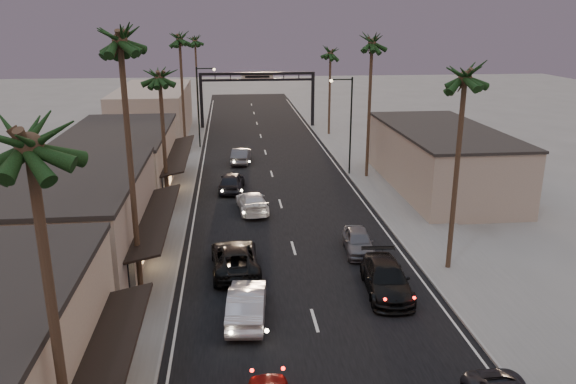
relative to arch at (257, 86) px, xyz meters
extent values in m
plane|color=slate|center=(0.00, -30.00, -5.53)|extent=(200.00, 200.00, 0.00)
cube|color=black|center=(0.00, -25.00, -5.53)|extent=(14.00, 120.00, 0.02)
cube|color=slate|center=(-9.50, -18.00, -5.47)|extent=(5.00, 92.00, 0.12)
cube|color=slate|center=(9.50, -18.00, -5.47)|extent=(5.00, 92.00, 0.12)
cube|color=gray|center=(-13.00, -44.00, -2.78)|extent=(8.00, 14.00, 5.50)
cube|color=tan|center=(-13.00, -28.00, -3.03)|extent=(8.00, 16.00, 5.00)
cube|color=gray|center=(-13.00, -5.00, -2.53)|extent=(8.00, 20.00, 6.00)
cube|color=gray|center=(14.00, -30.00, -3.03)|extent=(8.00, 18.00, 5.00)
cube|color=black|center=(-7.40, 0.00, -2.03)|extent=(0.40, 0.40, 7.00)
cube|color=black|center=(7.40, 0.00, -2.03)|extent=(0.40, 0.40, 7.00)
cube|color=black|center=(0.00, 0.00, 1.57)|extent=(15.20, 0.35, 0.35)
cube|color=black|center=(0.00, 0.00, 0.77)|extent=(15.20, 0.30, 0.30)
cube|color=beige|center=(0.00, -0.02, 1.17)|extent=(4.20, 0.12, 1.00)
cylinder|color=black|center=(7.20, -25.00, -1.03)|extent=(0.16, 0.16, 9.00)
cylinder|color=black|center=(6.20, -25.00, 3.27)|extent=(2.00, 0.12, 0.12)
sphere|color=#FFD899|center=(5.30, -25.00, 3.17)|extent=(0.30, 0.30, 0.30)
cylinder|color=black|center=(-7.20, -12.00, -1.03)|extent=(0.16, 0.16, 9.00)
cylinder|color=black|center=(-6.20, -12.00, 3.27)|extent=(2.00, 0.12, 0.12)
sphere|color=#FFD899|center=(-5.30, -12.00, 3.17)|extent=(0.30, 0.30, 0.30)
cylinder|color=#38281C|center=(-8.60, -61.00, -0.03)|extent=(0.28, 0.28, 11.00)
sphere|color=black|center=(-8.60, -61.00, 6.07)|extent=(3.20, 3.20, 3.20)
cylinder|color=#38281C|center=(-8.60, -48.00, 0.97)|extent=(0.28, 0.28, 13.00)
sphere|color=black|center=(-8.60, -48.00, 8.07)|extent=(3.20, 3.20, 3.20)
cylinder|color=#38281C|center=(-8.60, -34.00, -0.53)|extent=(0.28, 0.28, 10.00)
sphere|color=black|center=(-8.60, -34.00, 5.07)|extent=(3.20, 3.20, 3.20)
cylinder|color=#38281C|center=(-8.60, -15.00, 0.47)|extent=(0.28, 0.28, 12.00)
sphere|color=black|center=(-8.60, -15.00, 7.07)|extent=(3.20, 3.20, 3.20)
cylinder|color=#38281C|center=(8.60, -46.00, -0.03)|extent=(0.28, 0.28, 11.00)
sphere|color=black|center=(8.60, -46.00, 6.07)|extent=(3.20, 3.20, 3.20)
cylinder|color=#38281C|center=(8.60, -26.00, 0.47)|extent=(0.28, 0.28, 12.00)
sphere|color=black|center=(8.60, -26.00, 7.07)|extent=(3.20, 3.20, 3.20)
cylinder|color=#38281C|center=(8.60, -6.00, -0.53)|extent=(0.28, 0.28, 10.00)
sphere|color=black|center=(8.60, -6.00, 5.07)|extent=(3.20, 3.20, 3.20)
cylinder|color=#38281C|center=(-8.30, 8.00, -0.03)|extent=(0.28, 0.28, 11.00)
sphere|color=black|center=(-8.30, 8.00, 6.07)|extent=(3.20, 3.20, 3.20)
imported|color=black|center=(-3.72, -44.98, -4.74)|extent=(2.88, 5.81, 1.58)
imported|color=#9A9A9F|center=(-3.24, -50.48, -4.71)|extent=(2.18, 5.11, 1.64)
imported|color=silver|center=(-2.28, -34.54, -4.80)|extent=(2.51, 5.24, 1.47)
imported|color=black|center=(-3.78, -29.04, -4.72)|extent=(2.50, 4.96, 1.62)
imported|color=#4B4C50|center=(-2.76, -19.48, -4.76)|extent=(2.19, 4.85, 1.54)
imported|color=black|center=(4.20, -48.52, -4.74)|extent=(2.65, 5.65, 1.59)
imported|color=#56575C|center=(3.94, -43.02, -4.81)|extent=(2.04, 4.35, 1.44)
camera|label=1|loc=(-3.79, -74.78, 8.38)|focal=35.00mm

